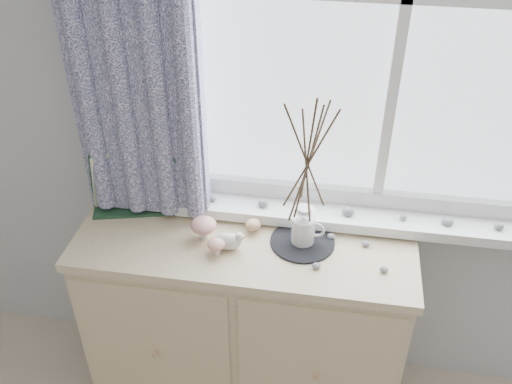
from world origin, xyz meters
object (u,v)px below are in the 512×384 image
botanical_book (133,185)px  twig_pitcher (308,157)px  toadstool_cluster (207,231)px  sideboard (245,324)px

botanical_book → twig_pitcher: 0.66m
twig_pitcher → toadstool_cluster: bearing=-162.0°
sideboard → toadstool_cluster: bearing=-169.1°
sideboard → botanical_book: botanical_book is taller
sideboard → botanical_book: (-0.42, 0.09, 0.56)m
sideboard → botanical_book: 0.71m
toadstool_cluster → twig_pitcher: twig_pitcher is taller
toadstool_cluster → botanical_book: bearing=159.2°
botanical_book → toadstool_cluster: bearing=-35.0°
sideboard → botanical_book: size_ratio=3.07×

